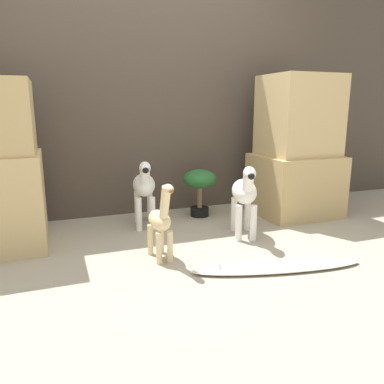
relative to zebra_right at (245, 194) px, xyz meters
The scene contains 8 objects.
ground_plane 0.73m from the zebra_right, 146.15° to the right, with size 14.00×14.00×0.00m, color #9E937F.
wall_back 1.37m from the zebra_right, 117.82° to the left, with size 6.40×0.08×2.20m.
rock_pillar_right 0.91m from the zebra_right, 28.63° to the left, with size 0.72×0.66×1.30m.
zebra_right is the anchor object (origin of this frame).
zebra_left 0.86m from the zebra_right, 142.48° to the left, with size 0.25×0.49×0.59m.
giraffe_figurine 0.78m from the zebra_right, 163.45° to the right, with size 0.15×0.38×0.55m.
potted_palm_front 0.67m from the zebra_right, 100.23° to the left, with size 0.32×0.32×0.45m.
surfboard 0.72m from the zebra_right, 98.95° to the right, with size 1.14×0.43×0.08m.
Camera 1 is at (-0.85, -2.17, 1.01)m, focal length 35.00 mm.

